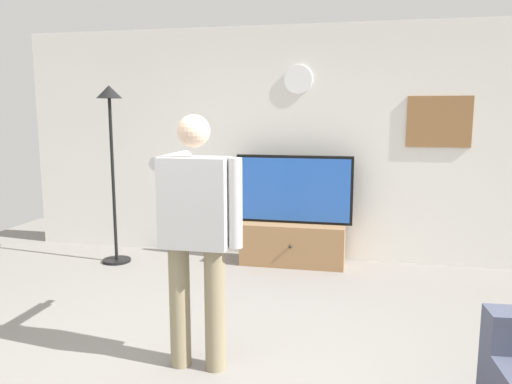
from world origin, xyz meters
TOP-DOWN VIEW (x-y plane):
  - ground_plane at (0.00, 0.00)m, footprint 8.40×8.40m
  - back_wall at (0.00, 2.95)m, footprint 6.40×0.10m
  - tv_stand at (0.19, 2.60)m, footprint 1.17×0.44m
  - television at (0.19, 2.65)m, footprint 1.32×0.07m
  - wall_clock at (0.19, 2.89)m, footprint 0.32×0.03m
  - framed_picture at (1.74, 2.90)m, footprint 0.68×0.04m
  - floor_lamp at (-1.83, 2.26)m, footprint 0.32×0.32m
  - person_standing_nearer_lamp at (-0.13, 0.17)m, footprint 0.63×0.78m

SIDE VIEW (x-z plane):
  - ground_plane at x=0.00m, z-range 0.00..0.00m
  - tv_stand at x=0.19m, z-range 0.00..0.47m
  - television at x=0.19m, z-range 0.47..1.24m
  - person_standing_nearer_lamp at x=-0.13m, z-range 0.12..1.83m
  - back_wall at x=0.00m, z-range 0.00..2.70m
  - floor_lamp at x=-1.83m, z-range 0.43..2.44m
  - framed_picture at x=1.74m, z-range 1.34..1.89m
  - wall_clock at x=0.19m, z-range 1.92..2.25m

